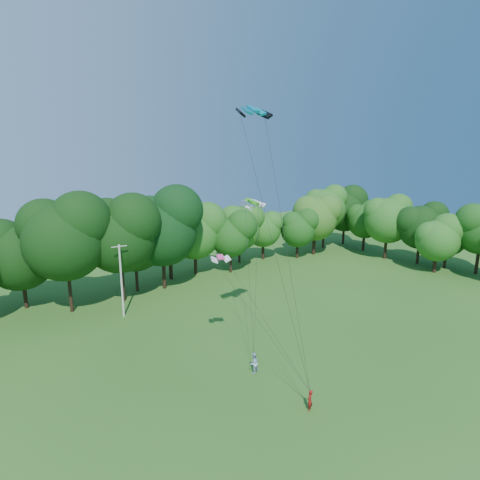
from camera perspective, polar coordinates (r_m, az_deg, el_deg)
ground at (r=26.44m, az=17.05°, el=-29.37°), size 160.00×160.00×0.00m
utility_pole at (r=43.58m, az=-17.63°, el=-5.85°), size 1.66×0.21×8.31m
kite_flyer_left at (r=28.99m, az=10.58°, el=-22.87°), size 0.66×0.57×1.54m
kite_flyer_right at (r=32.48m, az=2.09°, el=-18.23°), size 0.97×0.81×1.78m
kite_teal at (r=28.21m, az=1.99°, el=19.33°), size 2.67×1.42×0.64m
kite_green at (r=35.79m, az=1.85°, el=5.88°), size 3.29×2.26×0.59m
kite_pink at (r=31.38m, az=-2.99°, el=-2.61°), size 1.80×1.27×0.33m
tree_back_center at (r=50.66m, az=-11.84°, el=2.55°), size 10.00×10.00×14.55m
tree_back_east at (r=69.69m, az=11.37°, el=4.26°), size 8.84×8.84×12.86m
tree_flank_east at (r=68.57m, az=29.14°, el=0.85°), size 6.28×6.28×9.13m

